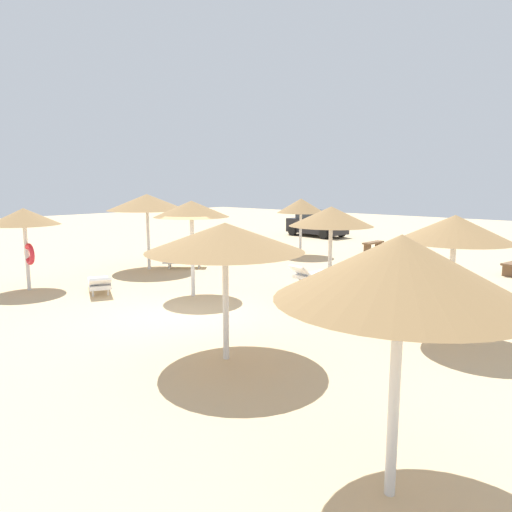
# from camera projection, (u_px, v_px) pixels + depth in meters

# --- Properties ---
(ground_plane) EXTENTS (80.00, 80.00, 0.00)m
(ground_plane) POSITION_uv_depth(u_px,v_px,m) (181.00, 313.00, 12.25)
(ground_plane) COLOR #D1B284
(parasol_0) EXTENTS (2.55, 2.55, 2.75)m
(parasol_0) POSITION_uv_depth(u_px,v_px,m) (331.00, 217.00, 13.83)
(parasol_0) COLOR silver
(parasol_0) RESTS_ON ground
(parasol_1) EXTENTS (3.13, 3.13, 3.02)m
(parasol_1) POSITION_uv_depth(u_px,v_px,m) (147.00, 202.00, 18.15)
(parasol_1) COLOR silver
(parasol_1) RESTS_ON ground
(parasol_2) EXTENTS (2.21, 2.21, 2.65)m
(parasol_2) POSITION_uv_depth(u_px,v_px,m) (24.00, 218.00, 14.61)
(parasol_2) COLOR silver
(parasol_2) RESTS_ON ground
(parasol_3) EXTENTS (2.40, 2.40, 2.77)m
(parasol_3) POSITION_uv_depth(u_px,v_px,m) (455.00, 229.00, 9.77)
(parasol_3) COLOR silver
(parasol_3) RESTS_ON ground
(parasol_5) EXTENTS (2.27, 2.27, 2.73)m
(parasol_5) POSITION_uv_depth(u_px,v_px,m) (301.00, 206.00, 21.69)
(parasol_5) COLOR silver
(parasol_5) RESTS_ON ground
(parasol_6) EXTENTS (2.63, 2.63, 2.91)m
(parasol_6) POSITION_uv_depth(u_px,v_px,m) (401.00, 269.00, 4.74)
(parasol_6) COLOR silver
(parasol_6) RESTS_ON ground
(parasol_7) EXTENTS (2.28, 2.28, 2.92)m
(parasol_7) POSITION_uv_depth(u_px,v_px,m) (191.00, 209.00, 13.76)
(parasol_7) COLOR silver
(parasol_7) RESTS_ON ground
(parasol_8) EXTENTS (3.05, 3.05, 2.69)m
(parasol_8) POSITION_uv_depth(u_px,v_px,m) (225.00, 238.00, 8.73)
(parasol_8) COLOR silver
(parasol_8) RESTS_ON ground
(lounger_0) EXTENTS (0.95, 1.97, 0.72)m
(lounger_0) POSITION_uv_depth(u_px,v_px,m) (314.00, 274.00, 15.98)
(lounger_0) COLOR white
(lounger_0) RESTS_ON ground
(lounger_1) EXTENTS (1.82, 1.79, 0.61)m
(lounger_1) POSITION_uv_depth(u_px,v_px,m) (181.00, 261.00, 18.82)
(lounger_1) COLOR white
(lounger_1) RESTS_ON ground
(lounger_2) EXTENTS (2.00, 1.42, 0.64)m
(lounger_2) POSITION_uv_depth(u_px,v_px,m) (99.00, 283.00, 14.56)
(lounger_2) COLOR white
(lounger_2) RESTS_ON ground
(lounger_3) EXTENTS (1.96, 1.18, 0.80)m
(lounger_3) POSITION_uv_depth(u_px,v_px,m) (408.00, 307.00, 11.71)
(lounger_3) COLOR white
(lounger_3) RESTS_ON ground
(bench_0) EXTENTS (0.46, 1.51, 0.49)m
(bench_0) POSITION_uv_depth(u_px,v_px,m) (373.00, 245.00, 23.45)
(bench_0) COLOR brown
(bench_0) RESTS_ON ground
(parked_car) EXTENTS (4.16, 2.33, 1.72)m
(parked_car) POSITION_uv_depth(u_px,v_px,m) (316.00, 224.00, 30.14)
(parked_car) COLOR black
(parked_car) RESTS_ON ground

